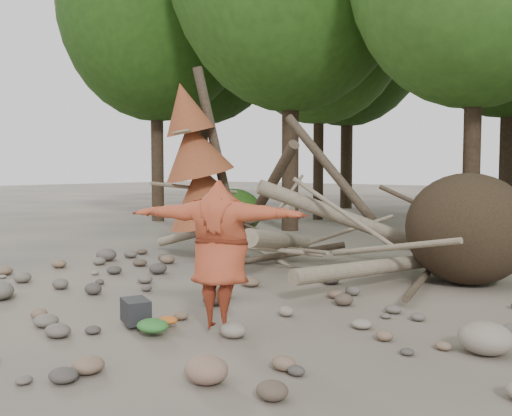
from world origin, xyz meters
The scene contains 12 objects.
ground centered at (0.00, 0.00, 0.00)m, with size 120.00×120.00×0.00m, color #514C44.
deadfall_pile centered at (2.02, 4.24, 0.95)m, with size 8.55×5.24×3.30m.
dead_conifer centered at (-3.12, 3.37, 2.11)m, with size 2.06×2.16×4.35m.
bush_left centered at (-5.50, 7.20, 0.72)m, with size 1.80×1.80×1.44m, color #254E14.
bush_mid centered at (0.80, 7.80, 0.56)m, with size 1.40×1.40×1.12m, color #31631C.
frisbee_thrower centered at (1.26, -0.68, 1.00)m, with size 2.42×1.47×2.53m.
backpack centered at (0.21, -1.14, 0.15)m, with size 0.45×0.30×0.30m, color black.
cloth_green centered at (0.70, -1.28, 0.08)m, with size 0.43×0.36×0.16m, color #2F6F2C.
cloth_orange centered at (0.57, -0.91, 0.05)m, with size 0.28×0.23×0.10m, color #BF6020.
boulder_front_right centered at (2.29, -1.97, 0.13)m, with size 0.44×0.40×0.27m, color #866553.
boulder_mid_right centered at (4.08, 0.60, 0.18)m, with size 0.61×0.55×0.36m, color gray.
boulder_mid_left centered at (-4.49, 1.82, 0.14)m, with size 0.47×0.42×0.28m, color #5B524D.
Camera 1 is at (6.02, -5.80, 2.06)m, focal length 40.00 mm.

